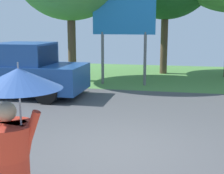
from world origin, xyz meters
TOP-DOWN VIEW (x-y plane):
  - ground_plane at (0.00, 2.95)m, footprint 40.00×22.00m
  - monk_pedestrian at (-0.60, -3.04)m, footprint 1.04×0.93m
  - pickup_truck at (-4.62, 4.31)m, footprint 5.20×2.28m
  - roadside_billboard at (-1.12, 7.16)m, footprint 2.60×0.12m

SIDE VIEW (x-z plane):
  - ground_plane at x=0.00m, z-range -0.15..0.05m
  - pickup_truck at x=-4.62m, z-range -0.07..1.81m
  - monk_pedestrian at x=-0.60m, z-range 0.01..2.14m
  - roadside_billboard at x=-1.12m, z-range 0.80..4.30m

